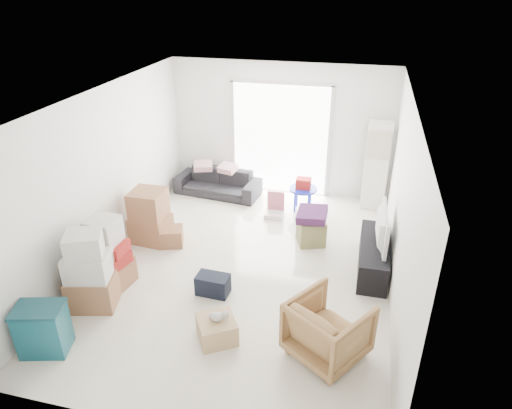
{
  "coord_description": "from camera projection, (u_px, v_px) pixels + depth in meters",
  "views": [
    {
      "loc": [
        1.63,
        -5.82,
        4.2
      ],
      "look_at": [
        0.16,
        0.2,
        1.05
      ],
      "focal_mm": 32.0,
      "sensor_mm": 36.0,
      "label": 1
    }
  ],
  "objects": [
    {
      "name": "pillow_right",
      "position": [
        227.0,
        161.0,
        9.32
      ],
      "size": [
        0.46,
        0.41,
        0.13
      ],
      "primitive_type": "cube",
      "rotation": [
        0.0,
        0.0,
        -0.28
      ],
      "color": "#C28E95",
      "rests_on": "sofa"
    },
    {
      "name": "wood_crate",
      "position": [
        217.0,
        329.0,
        5.79
      ],
      "size": [
        0.63,
        0.63,
        0.31
      ],
      "primitive_type": "cube",
      "rotation": [
        0.0,
        0.0,
        0.56
      ],
      "color": "tan",
      "rests_on": "room_shell"
    },
    {
      "name": "armchair",
      "position": [
        328.0,
        326.0,
        5.45
      ],
      "size": [
        1.12,
        1.1,
        0.85
      ],
      "primitive_type": "imported",
      "rotation": [
        0.0,
        0.0,
        2.55
      ],
      "color": "#AF804D",
      "rests_on": "room_shell"
    },
    {
      "name": "kids_table",
      "position": [
        303.0,
        187.0,
        8.85
      ],
      "size": [
        0.54,
        0.54,
        0.67
      ],
      "rotation": [
        0.0,
        0.0,
        -0.14
      ],
      "color": "#1725C1",
      "rests_on": "room_shell"
    },
    {
      "name": "sofa",
      "position": [
        218.0,
        179.0,
        9.55
      ],
      "size": [
        1.82,
        0.71,
        0.69
      ],
      "primitive_type": "imported",
      "rotation": [
        0.0,
        0.0,
        -0.11
      ],
      "color": "#26262B",
      "rests_on": "room_shell"
    },
    {
      "name": "loose_box",
      "position": [
        172.0,
        236.0,
        7.84
      ],
      "size": [
        0.47,
        0.47,
        0.31
      ],
      "primitive_type": "cube",
      "rotation": [
        0.0,
        0.0,
        0.32
      ],
      "color": "#966644",
      "rests_on": "room_shell"
    },
    {
      "name": "ottoman",
      "position": [
        311.0,
        231.0,
        7.86
      ],
      "size": [
        0.57,
        0.57,
        0.44
      ],
      "primitive_type": "cube",
      "rotation": [
        0.0,
        0.0,
        0.35
      ],
      "color": "olive",
      "rests_on": "room_shell"
    },
    {
      "name": "box_stack_c",
      "position": [
        150.0,
        217.0,
        7.82
      ],
      "size": [
        0.67,
        0.57,
        0.95
      ],
      "rotation": [
        0.0,
        0.0,
        -0.03
      ],
      "color": "#966644",
      "rests_on": "room_shell"
    },
    {
      "name": "storage_bins",
      "position": [
        43.0,
        329.0,
        5.54
      ],
      "size": [
        0.66,
        0.53,
        0.66
      ],
      "rotation": [
        0.0,
        0.0,
        0.26
      ],
      "color": "#114B59",
      "rests_on": "room_shell"
    },
    {
      "name": "pillow_left",
      "position": [
        203.0,
        159.0,
        9.44
      ],
      "size": [
        0.45,
        0.4,
        0.12
      ],
      "primitive_type": "cube",
      "rotation": [
        0.0,
        0.0,
        0.32
      ],
      "color": "#C28E95",
      "rests_on": "sofa"
    },
    {
      "name": "room_shell",
      "position": [
        242.0,
        191.0,
        6.67
      ],
      "size": [
        4.98,
        6.48,
        3.18
      ],
      "color": "white",
      "rests_on": "ground"
    },
    {
      "name": "duffel_bag",
      "position": [
        213.0,
        284.0,
        6.63
      ],
      "size": [
        0.49,
        0.31,
        0.3
      ],
      "primitive_type": "cube",
      "rotation": [
        0.0,
        0.0,
        -0.05
      ],
      "color": "black",
      "rests_on": "room_shell"
    },
    {
      "name": "box_stack_b",
      "position": [
        108.0,
        257.0,
        6.67
      ],
      "size": [
        0.68,
        0.63,
        1.12
      ],
      "rotation": [
        0.0,
        0.0,
        -0.16
      ],
      "color": "#966644",
      "rests_on": "room_shell"
    },
    {
      "name": "ac_tower",
      "position": [
        376.0,
        166.0,
        8.77
      ],
      "size": [
        0.45,
        0.3,
        1.75
      ],
      "primitive_type": "cube",
      "color": "white",
      "rests_on": "room_shell"
    },
    {
      "name": "blanket",
      "position": [
        312.0,
        217.0,
        7.72
      ],
      "size": [
        0.49,
        0.49,
        0.14
      ],
      "primitive_type": "cube",
      "rotation": [
        0.0,
        0.0,
        -0.01
      ],
      "color": "#4C1E4B",
      "rests_on": "ottoman"
    },
    {
      "name": "sliding_door",
      "position": [
        280.0,
        135.0,
        9.3
      ],
      "size": [
        2.1,
        0.04,
        2.33
      ],
      "color": "white",
      "rests_on": "room_shell"
    },
    {
      "name": "television",
      "position": [
        376.0,
        239.0,
        6.99
      ],
      "size": [
        0.62,
        1.02,
        0.13
      ],
      "primitive_type": "imported",
      "rotation": [
        0.0,
        0.0,
        1.62
      ],
      "color": "black",
      "rests_on": "tv_console"
    },
    {
      "name": "plush_bunny",
      "position": [
        219.0,
        316.0,
        5.7
      ],
      "size": [
        0.26,
        0.15,
        0.13
      ],
      "rotation": [
        0.0,
        0.0,
        0.03
      ],
      "color": "#B2ADA8",
      "rests_on": "wood_crate"
    },
    {
      "name": "toy_walker",
      "position": [
        275.0,
        209.0,
        8.78
      ],
      "size": [
        0.35,
        0.31,
        0.47
      ],
      "rotation": [
        0.0,
        0.0,
        0.0
      ],
      "color": "silver",
      "rests_on": "room_shell"
    },
    {
      "name": "box_stack_a",
      "position": [
        90.0,
        274.0,
        6.25
      ],
      "size": [
        0.74,
        0.66,
        1.15
      ],
      "rotation": [
        0.0,
        0.0,
        0.24
      ],
      "color": "#966644",
      "rests_on": "room_shell"
    },
    {
      "name": "tv_console",
      "position": [
        373.0,
        256.0,
        7.13
      ],
      "size": [
        0.44,
        1.45,
        0.48
      ],
      "primitive_type": "cube",
      "color": "black",
      "rests_on": "room_shell"
    }
  ]
}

